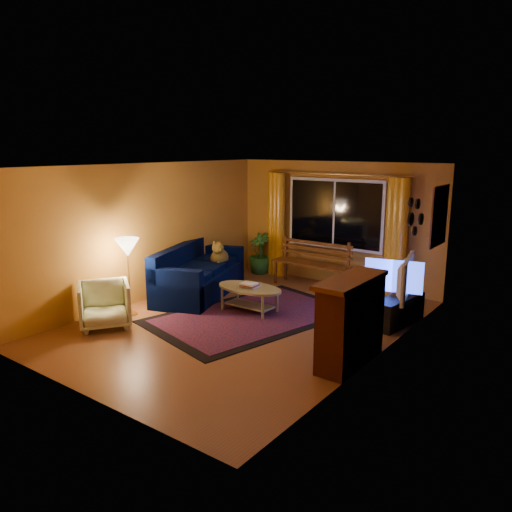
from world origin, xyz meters
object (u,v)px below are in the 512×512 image
Objects in this scene: floor_lamp at (129,278)px; tv_console at (398,311)px; sofa at (200,271)px; bench at (311,275)px; coffee_table at (249,299)px; armchair at (104,302)px.

floor_lamp is 4.43m from tv_console.
floor_lamp is (-0.14, -1.57, 0.17)m from sofa.
bench is 1.97m from coffee_table.
floor_lamp is at bearing -114.64° from sofa.
armchair reaches higher than tv_console.
sofa is (-1.44, -1.72, 0.23)m from bench.
floor_lamp reaches higher than armchair.
floor_lamp is at bearing -139.29° from coffee_table.
sofa is at bearing -161.68° from tv_console.
armchair is at bearing -126.11° from coffee_table.
armchair is 0.61× the size of floor_lamp.
sofa is 3.72m from tv_console.
armchair reaches higher than coffee_table.
armchair is 0.72× the size of tv_console.
floor_lamp is (-0.13, 0.61, 0.25)m from armchair.
sofa is 2.97× the size of armchair.
armchair is at bearing -109.90° from sofa.
bench is at bearing 162.69° from tv_console.
coffee_table is at bearing -149.93° from tv_console.
bench is 1.48× the size of tv_console.
coffee_table is (-0.05, -1.97, -0.02)m from bench.
sofa is 2.18m from armchair.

